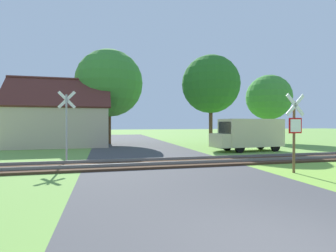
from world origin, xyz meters
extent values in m
cube|color=#424244|center=(0.00, 2.00, 0.00)|extent=(7.21, 80.00, 0.01)
cube|color=#422D1E|center=(0.00, 8.76, 0.05)|extent=(60.00, 2.60, 0.10)
cube|color=slate|center=(0.00, 9.48, 0.16)|extent=(60.00, 0.08, 0.12)
cube|color=slate|center=(0.00, 8.04, 0.16)|extent=(60.00, 0.08, 0.12)
cylinder|color=brown|center=(4.49, 5.41, 1.40)|extent=(0.10, 0.10, 2.80)
cube|color=red|center=(4.49, 5.34, 1.85)|extent=(0.60, 0.06, 0.60)
cube|color=white|center=(4.49, 5.32, 1.85)|extent=(0.49, 0.04, 0.49)
cube|color=white|center=(4.49, 5.34, 2.65)|extent=(0.88, 0.08, 0.88)
cube|color=white|center=(4.49, 5.34, 2.65)|extent=(0.88, 0.08, 0.88)
cylinder|color=#9E9EA5|center=(-4.48, 10.26, 1.67)|extent=(0.09, 0.09, 3.34)
cube|color=white|center=(-4.47, 10.32, 3.09)|extent=(0.87, 0.17, 0.88)
cube|color=white|center=(-4.47, 10.32, 3.09)|extent=(0.87, 0.17, 0.88)
cube|color=#C6B293|center=(-6.24, 20.35, 1.65)|extent=(7.80, 5.30, 3.29)
cube|color=#562823|center=(-6.23, 19.04, 4.47)|extent=(8.17, 3.04, 2.71)
cube|color=#562823|center=(-6.25, 21.66, 4.47)|extent=(8.17, 3.04, 2.71)
cube|color=brown|center=(-4.10, 20.36, 4.80)|extent=(0.50, 0.50, 1.10)
cylinder|color=#513823|center=(6.06, 17.21, 1.70)|extent=(0.31, 0.31, 3.41)
sphere|color=#286B23|center=(6.06, 17.21, 5.24)|extent=(4.87, 4.87, 4.87)
cylinder|color=#513823|center=(13.77, 20.27, 1.45)|extent=(0.34, 0.34, 2.89)
sphere|color=#3D8433|center=(13.77, 20.27, 4.61)|extent=(4.58, 4.58, 4.58)
cylinder|color=#513823|center=(-2.18, 22.02, 1.68)|extent=(0.33, 0.33, 3.36)
sphere|color=#3D8433|center=(-2.18, 22.02, 5.73)|extent=(6.32, 6.32, 6.32)
cube|color=beige|center=(7.31, 13.07, 1.29)|extent=(4.34, 2.24, 1.90)
cube|color=beige|center=(4.87, 12.86, 0.79)|extent=(0.85, 1.86, 0.90)
cube|color=#19232D|center=(5.24, 12.90, 1.62)|extent=(0.17, 1.61, 0.85)
cube|color=navy|center=(7.23, 14.02, 0.96)|extent=(3.77, 0.32, 0.16)
cylinder|color=black|center=(5.82, 13.73, 0.34)|extent=(0.69, 0.24, 0.68)
cylinder|color=black|center=(5.95, 12.17, 0.34)|extent=(0.69, 0.24, 0.68)
cylinder|color=black|center=(8.67, 13.96, 0.34)|extent=(0.69, 0.24, 0.68)
cylinder|color=black|center=(8.80, 12.41, 0.34)|extent=(0.69, 0.24, 0.68)
camera|label=1|loc=(-2.75, -3.31, 1.94)|focal=28.00mm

